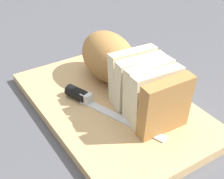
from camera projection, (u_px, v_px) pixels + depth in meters
name	position (u px, v px, depth m)	size (l,w,h in m)	color
ground_plane	(112.00, 109.00, 0.68)	(3.00, 3.00, 0.00)	#4C4C51
cutting_board	(112.00, 105.00, 0.67)	(0.43, 0.27, 0.02)	tan
bread_loaf	(124.00, 70.00, 0.67)	(0.31, 0.11, 0.11)	#A8753D
bread_knife	(87.00, 99.00, 0.66)	(0.23, 0.11, 0.02)	silver
crumb_near_knife	(137.00, 94.00, 0.69)	(0.00, 0.00, 0.00)	#996633
crumb_near_loaf	(138.00, 93.00, 0.69)	(0.01, 0.01, 0.01)	#996633
crumb_stray_left	(83.00, 97.00, 0.67)	(0.01, 0.01, 0.01)	#996633
crumb_stray_right	(129.00, 101.00, 0.66)	(0.01, 0.01, 0.01)	#996633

